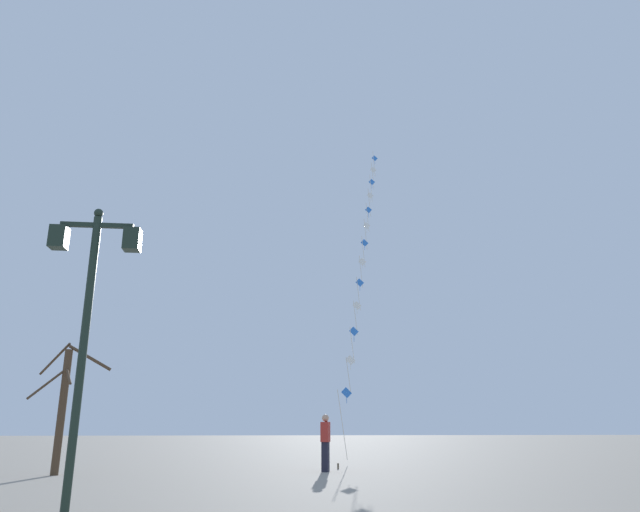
{
  "coord_description": "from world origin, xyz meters",
  "views": [
    {
      "loc": [
        0.54,
        -2.18,
        1.32
      ],
      "look_at": [
        3.05,
        21.4,
        8.3
      ],
      "focal_mm": 32.68,
      "sensor_mm": 36.0,
      "label": 1
    }
  ],
  "objects_px": {
    "twin_lantern_lamp_post": "(89,294)",
    "kite_train": "(363,253)",
    "bare_tree": "(63,404)",
    "kite_flyer": "(325,441)"
  },
  "relations": [
    {
      "from": "twin_lantern_lamp_post",
      "to": "kite_train",
      "type": "xyz_separation_m",
      "value": [
        8.05,
        17.59,
        6.22
      ]
    },
    {
      "from": "kite_flyer",
      "to": "bare_tree",
      "type": "bearing_deg",
      "value": 112.65
    },
    {
      "from": "twin_lantern_lamp_post",
      "to": "kite_train",
      "type": "bearing_deg",
      "value": 65.41
    },
    {
      "from": "twin_lantern_lamp_post",
      "to": "kite_train",
      "type": "height_order",
      "value": "kite_train"
    },
    {
      "from": "twin_lantern_lamp_post",
      "to": "bare_tree",
      "type": "distance_m",
      "value": 8.83
    },
    {
      "from": "kite_train",
      "to": "kite_flyer",
      "type": "xyz_separation_m",
      "value": [
        -2.96,
        -8.78,
        -8.83
      ]
    },
    {
      "from": "bare_tree",
      "to": "kite_train",
      "type": "bearing_deg",
      "value": 40.85
    },
    {
      "from": "kite_flyer",
      "to": "bare_tree",
      "type": "relative_size",
      "value": 0.45
    },
    {
      "from": "kite_train",
      "to": "kite_flyer",
      "type": "relative_size",
      "value": 10.89
    },
    {
      "from": "twin_lantern_lamp_post",
      "to": "bare_tree",
      "type": "height_order",
      "value": "twin_lantern_lamp_post"
    }
  ]
}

